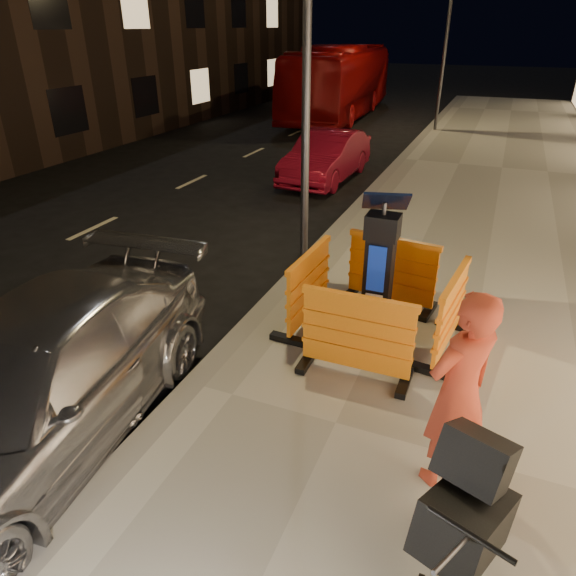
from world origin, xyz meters
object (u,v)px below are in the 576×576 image
at_px(barrier_bldgside, 450,314).
at_px(car_silver, 47,438).
at_px(bus_doubledecker, 339,116).
at_px(stroller, 465,517).
at_px(parking_kiosk, 379,271).
at_px(barrier_kerbside, 309,288).
at_px(man, 459,393).
at_px(barrier_back, 392,272).
at_px(car_red, 326,180).
at_px(barrier_front, 357,336).

height_order(barrier_bldgside, car_silver, barrier_bldgside).
bearing_deg(barrier_bldgside, bus_doubledecker, 28.18).
xyz_separation_m(bus_doubledecker, stroller, (7.75, -21.84, 0.70)).
bearing_deg(parking_kiosk, barrier_kerbside, -175.04).
bearing_deg(barrier_bldgside, man, -166.28).
bearing_deg(stroller, barrier_back, 129.79).
bearing_deg(car_red, barrier_back, -62.40).
bearing_deg(barrier_kerbside, bus_doubledecker, 18.99).
xyz_separation_m(barrier_back, man, (1.21, -3.10, 0.43)).
bearing_deg(barrier_back, parking_kiosk, -82.04).
bearing_deg(parking_kiosk, stroller, -60.33).
height_order(barrier_back, car_red, barrier_back).
relative_size(barrier_kerbside, car_silver, 0.28).
bearing_deg(man, barrier_kerbside, -94.53).
bearing_deg(parking_kiosk, barrier_bldgside, 4.96).
height_order(barrier_front, barrier_back, same).
height_order(barrier_bldgside, stroller, stroller).
height_order(man, stroller, man).
height_order(barrier_back, barrier_bldgside, same).
bearing_deg(bus_doubledecker, car_red, -77.95).
bearing_deg(car_red, barrier_front, -67.49).
xyz_separation_m(parking_kiosk, barrier_front, (0.00, -0.95, -0.42)).
height_order(parking_kiosk, man, man).
bearing_deg(car_silver, barrier_kerbside, 53.85).
bearing_deg(bus_doubledecker, stroller, -73.92).
distance_m(barrier_back, bus_doubledecker, 18.95).
distance_m(bus_doubledecker, stroller, 23.19).
bearing_deg(stroller, man, 122.98).
xyz_separation_m(car_red, bus_doubledecker, (-3.06, 11.04, 0.00)).
bearing_deg(car_red, barrier_bldgside, -59.53).
bearing_deg(parking_kiosk, bus_doubledecker, 113.62).
bearing_deg(car_silver, car_red, 86.94).
distance_m(barrier_front, car_silver, 3.57).
relative_size(barrier_front, barrier_back, 1.00).
distance_m(barrier_kerbside, barrier_bldgside, 1.90).
height_order(barrier_front, bus_doubledecker, bus_doubledecker).
xyz_separation_m(parking_kiosk, barrier_bldgside, (0.95, 0.00, -0.42)).
bearing_deg(man, barrier_front, -94.52).
height_order(barrier_back, man, man).
height_order(barrier_front, car_silver, barrier_front).
bearing_deg(stroller, parking_kiosk, 135.16).
bearing_deg(barrier_back, stroller, -62.70).
xyz_separation_m(barrier_front, barrier_back, (0.00, 1.90, 0.00)).
xyz_separation_m(parking_kiosk, barrier_back, (0.00, 0.95, -0.42)).
bearing_deg(barrier_bldgside, car_silver, 136.80).
distance_m(car_silver, bus_doubledecker, 22.18).
relative_size(barrier_back, barrier_kerbside, 1.00).
relative_size(barrier_front, bus_doubledecker, 0.12).
relative_size(barrier_kerbside, barrier_bldgside, 1.00).
bearing_deg(barrier_bldgside, car_red, 35.60).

